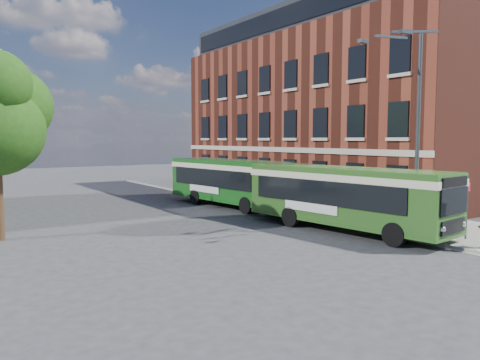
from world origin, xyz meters
TOP-DOWN VIEW (x-y plane):
  - ground at (0.00, 0.00)m, footprint 120.00×120.00m
  - pavement at (7.00, 8.00)m, footprint 6.00×48.00m
  - kerb_line at (3.95, 8.00)m, footprint 0.12×48.00m
  - brick_office at (14.00, 12.00)m, footprint 12.10×26.00m
  - street_lamp at (4.84, -2.00)m, footprint 2.96×2.38m
  - bus_stop_sign at (5.60, -4.20)m, footprint 0.35×0.08m
  - bus_front at (3.19, 0.43)m, footprint 3.80×10.70m
  - bus_rear at (3.00, 10.37)m, footprint 3.56×10.16m
  - pedestrian_a at (4.60, -2.43)m, footprint 0.78×0.62m

SIDE VIEW (x-z plane):
  - ground at x=0.00m, z-range 0.00..0.00m
  - kerb_line at x=3.95m, z-range 0.00..0.01m
  - pavement at x=7.00m, z-range 0.00..0.15m
  - pedestrian_a at x=4.60m, z-range 0.15..2.03m
  - bus_stop_sign at x=5.60m, z-range 0.25..2.77m
  - bus_rear at x=3.00m, z-range 0.32..3.34m
  - bus_front at x=3.19m, z-range 0.32..3.34m
  - street_lamp at x=4.84m, z-range 0.29..9.29m
  - brick_office at x=14.00m, z-range -0.13..14.07m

